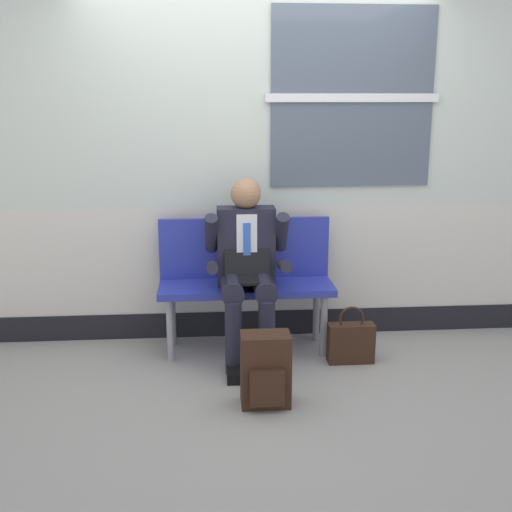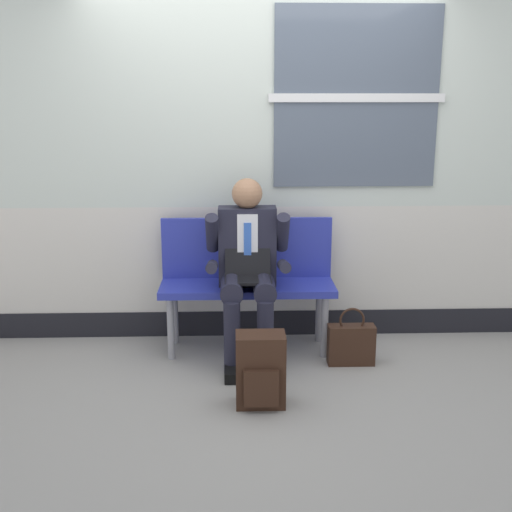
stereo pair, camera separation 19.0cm
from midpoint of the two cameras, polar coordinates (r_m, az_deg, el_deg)
ground_plane at (r=4.41m, az=2.01°, el=-9.80°), size 18.00×18.00×0.00m
station_wall at (r=4.69m, az=1.73°, el=11.01°), size 6.54×0.17×3.09m
bench_with_person at (r=4.57m, az=0.40°, el=-1.57°), size 1.23×0.42×0.94m
person_seated at (r=4.35m, az=0.51°, el=-0.83°), size 0.57×0.70×1.25m
backpack at (r=3.82m, az=1.86°, el=-10.23°), size 0.29×0.23×0.44m
handbag at (r=4.46m, az=9.72°, el=-7.73°), size 0.32×0.12×0.40m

